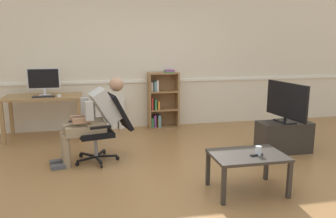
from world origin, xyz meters
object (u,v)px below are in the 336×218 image
at_px(tv_screen, 286,101).
at_px(drinking_glass, 258,151).
at_px(computer_desk, 43,102).
at_px(computer_mouse, 59,96).
at_px(radiator, 102,114).
at_px(tv_stand, 284,137).
at_px(keyboard, 44,97).
at_px(spare_remote, 257,155).
at_px(imac_monitor, 44,80).
at_px(bookshelf, 161,101).
at_px(coffee_table, 248,159).
at_px(office_chair, 106,125).
at_px(person_seated, 94,117).

xyz_separation_m(tv_screen, drinking_glass, (-1.07, -1.23, -0.30)).
relative_size(computer_desk, computer_mouse, 13.01).
distance_m(radiator, tv_stand, 3.35).
bearing_deg(computer_desk, computer_mouse, -22.48).
relative_size(keyboard, spare_remote, 2.42).
bearing_deg(spare_remote, imac_monitor, -149.91).
distance_m(drinking_glass, spare_remote, 0.05).
xyz_separation_m(computer_desk, spare_remote, (2.63, -2.81, -0.20)).
height_order(bookshelf, coffee_table, bookshelf).
relative_size(bookshelf, tv_screen, 1.28).
distance_m(computer_desk, office_chair, 1.71).
distance_m(coffee_table, spare_remote, 0.12).
bearing_deg(drinking_glass, keyboard, 134.69).
distance_m(imac_monitor, keyboard, 0.34).
distance_m(coffee_table, drinking_glass, 0.15).
relative_size(imac_monitor, keyboard, 1.52).
bearing_deg(spare_remote, tv_screen, 126.64).
distance_m(computer_desk, person_seated, 1.63).
bearing_deg(computer_mouse, bookshelf, 12.44).
bearing_deg(computer_desk, keyboard, -75.37).
bearing_deg(person_seated, imac_monitor, -162.56).
distance_m(radiator, spare_remote, 3.59).
height_order(computer_desk, imac_monitor, imac_monitor).
bearing_deg(drinking_glass, radiator, 117.44).
distance_m(radiator, drinking_glass, 3.59).
height_order(imac_monitor, tv_stand, imac_monitor).
height_order(imac_monitor, drinking_glass, imac_monitor).
distance_m(computer_desk, bookshelf, 2.18).
distance_m(tv_screen, drinking_glass, 1.66).
bearing_deg(keyboard, person_seated, -56.09).
relative_size(tv_screen, coffee_table, 1.10).
bearing_deg(coffee_table, keyboard, 134.20).
bearing_deg(bookshelf, person_seated, -127.47).
relative_size(keyboard, drinking_glass, 3.54).
height_order(computer_desk, tv_stand, computer_desk).
bearing_deg(person_seated, bookshelf, 129.80).
bearing_deg(office_chair, computer_mouse, -161.18).
bearing_deg(tv_screen, computer_mouse, 60.53).
bearing_deg(tv_stand, computer_desk, 157.25).
xyz_separation_m(computer_mouse, spare_remote, (2.34, -2.69, -0.32)).
relative_size(keyboard, radiator, 0.42).
bearing_deg(imac_monitor, radiator, 17.61).
relative_size(person_seated, tv_stand, 1.48).
bearing_deg(bookshelf, office_chair, -124.25).
distance_m(computer_desk, spare_remote, 3.85).
bearing_deg(keyboard, tv_stand, -21.09).
bearing_deg(imac_monitor, office_chair, -54.39).
bearing_deg(drinking_glass, spare_remote, -153.37).
height_order(person_seated, tv_stand, person_seated).
height_order(radiator, tv_screen, tv_screen).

